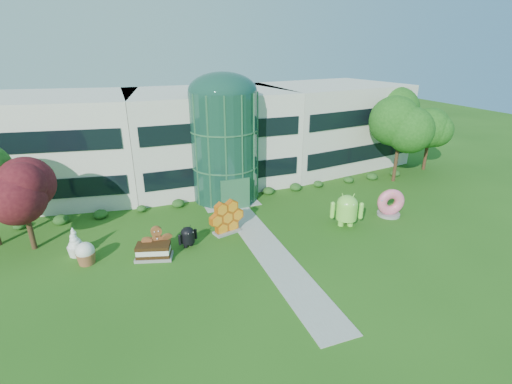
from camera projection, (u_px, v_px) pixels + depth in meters
name	position (u px, v px, depth m)	size (l,w,h in m)	color
ground	(276.00, 260.00, 24.96)	(140.00, 140.00, 0.00)	#215114
building	(209.00, 136.00, 38.92)	(46.00, 15.00, 9.30)	beige
atrium	(224.00, 147.00, 33.61)	(6.00, 6.00, 9.80)	#194738
walkway	(265.00, 246.00, 26.70)	(2.40, 20.00, 0.04)	#9E9E93
tree_red	(25.00, 210.00, 25.29)	(4.00, 4.00, 6.00)	#3F0C14
trees_backdrop	(222.00, 152.00, 34.73)	(52.00, 8.00, 8.40)	#184E13
android_green	(347.00, 208.00, 29.19)	(2.69, 1.80, 3.05)	#7BD845
android_black	(188.00, 235.00, 26.32)	(1.57, 1.06, 1.79)	black
donut	(390.00, 202.00, 31.11)	(2.34, 1.13, 2.44)	#D45072
gingerbread	(157.00, 240.00, 25.35)	(2.29, 0.88, 2.12)	brown
ice_cream_sandwich	(154.00, 251.00, 24.95)	(2.44, 1.22, 1.09)	black
honeycomb	(227.00, 219.00, 28.20)	(3.04, 1.09, 2.39)	orange
froyo	(75.00, 242.00, 25.18)	(1.22, 1.22, 2.09)	white
cupcake	(85.00, 253.00, 24.30)	(1.28, 1.28, 1.54)	white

